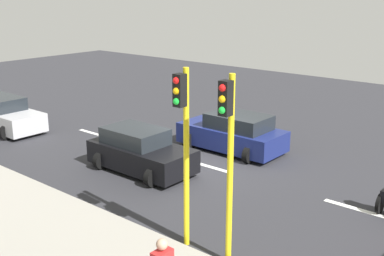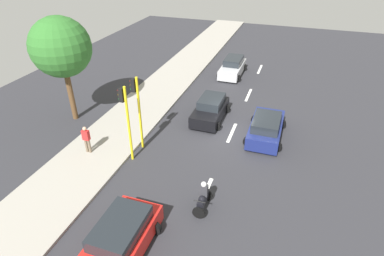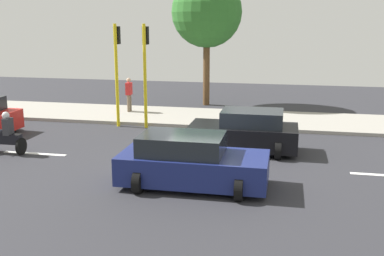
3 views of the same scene
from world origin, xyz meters
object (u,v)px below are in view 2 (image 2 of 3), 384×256
(car_red, at_px, (118,242))
(street_tree_center, at_px, (61,48))
(motorcycle, at_px, (203,198))
(traffic_light_midblock, at_px, (126,114))
(car_dark_blue, at_px, (266,128))
(car_silver, at_px, (233,67))
(traffic_light_corner, at_px, (137,103))
(pedestrian_near_signal, at_px, (87,139))
(car_black, at_px, (210,110))

(car_red, xyz_separation_m, street_tree_center, (8.55, -8.80, 4.30))
(motorcycle, xyz_separation_m, traffic_light_midblock, (5.03, -2.37, 2.29))
(car_dark_blue, bearing_deg, car_silver, -66.13)
(car_silver, distance_m, traffic_light_corner, 13.60)
(car_dark_blue, distance_m, street_tree_center, 13.66)
(car_red, relative_size, car_dark_blue, 1.07)
(car_dark_blue, distance_m, pedestrian_near_signal, 10.77)
(car_red, bearing_deg, car_dark_blue, -112.08)
(car_red, bearing_deg, traffic_light_midblock, -65.76)
(traffic_light_midblock, bearing_deg, car_dark_blue, -145.65)
(motorcycle, bearing_deg, car_dark_blue, -105.01)
(car_black, distance_m, car_red, 11.79)
(traffic_light_midblock, bearing_deg, motorcycle, 154.78)
(car_dark_blue, relative_size, motorcycle, 2.76)
(car_red, bearing_deg, car_black, -91.72)
(car_red, distance_m, street_tree_center, 13.00)
(car_black, bearing_deg, motorcycle, 103.80)
(traffic_light_corner, height_order, traffic_light_midblock, same)
(traffic_light_corner, bearing_deg, street_tree_center, -15.62)
(car_black, relative_size, traffic_light_corner, 0.86)
(car_red, distance_m, car_dark_blue, 11.43)
(car_silver, distance_m, pedestrian_near_signal, 15.71)
(traffic_light_midblock, height_order, street_tree_center, street_tree_center)
(car_black, height_order, motorcycle, motorcycle)
(pedestrian_near_signal, xyz_separation_m, traffic_light_corner, (-2.54, -1.67, 1.87))
(traffic_light_midblock, bearing_deg, car_red, 114.24)
(car_silver, distance_m, car_red, 20.30)
(car_red, height_order, pedestrian_near_signal, pedestrian_near_signal)
(motorcycle, height_order, street_tree_center, street_tree_center)
(traffic_light_midblock, bearing_deg, car_silver, -100.33)
(motorcycle, bearing_deg, street_tree_center, -25.91)
(traffic_light_corner, bearing_deg, motorcycle, 143.93)
(pedestrian_near_signal, height_order, street_tree_center, street_tree_center)
(car_black, distance_m, street_tree_center, 10.33)
(motorcycle, bearing_deg, car_silver, -81.90)
(car_silver, xyz_separation_m, pedestrian_near_signal, (5.17, 14.83, 0.35))
(car_black, xyz_separation_m, traffic_light_midblock, (2.99, 5.93, 2.22))
(car_silver, distance_m, car_dark_blue, 10.62)
(car_dark_blue, height_order, traffic_light_corner, traffic_light_corner)
(car_dark_blue, bearing_deg, traffic_light_corner, 26.42)
(traffic_light_corner, bearing_deg, pedestrian_near_signal, 33.41)
(pedestrian_near_signal, xyz_separation_m, traffic_light_midblock, (-2.54, -0.38, 1.87))
(street_tree_center, bearing_deg, traffic_light_corner, 164.38)
(street_tree_center, bearing_deg, pedestrian_near_signal, 135.41)
(car_black, bearing_deg, traffic_light_corner, 57.18)
(car_dark_blue, bearing_deg, motorcycle, 74.99)
(traffic_light_corner, bearing_deg, car_black, -122.82)
(motorcycle, height_order, pedestrian_near_signal, pedestrian_near_signal)
(car_silver, height_order, street_tree_center, street_tree_center)
(motorcycle, xyz_separation_m, street_tree_center, (10.94, -5.31, 4.37))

